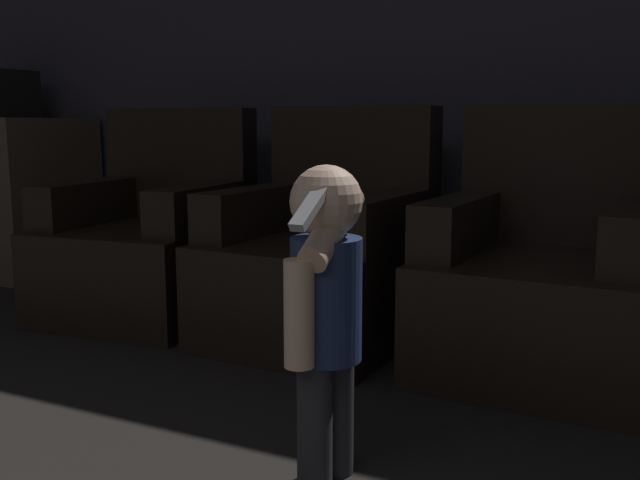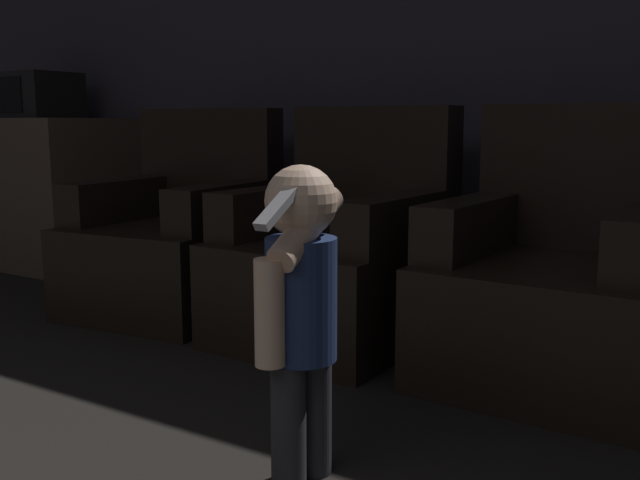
{
  "view_description": "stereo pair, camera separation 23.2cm",
  "coord_description": "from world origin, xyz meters",
  "px_view_note": "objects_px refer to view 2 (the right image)",
  "views": [
    {
      "loc": [
        1.17,
        1.04,
        0.9
      ],
      "look_at": [
        0.16,
        3.1,
        0.52
      ],
      "focal_mm": 40.0,
      "sensor_mm": 36.0,
      "label": 1
    },
    {
      "loc": [
        1.37,
        1.15,
        0.9
      ],
      "look_at": [
        0.16,
        3.1,
        0.52
      ],
      "focal_mm": 40.0,
      "sensor_mm": 36.0,
      "label": 2
    }
  ],
  "objects_px": {
    "armchair_left": "(178,241)",
    "person_toddler": "(300,299)",
    "armchair_right": "(557,285)",
    "microwave": "(33,96)",
    "armchair_middle": "(339,259)"
  },
  "relations": [
    {
      "from": "armchair_right",
      "to": "microwave",
      "type": "height_order",
      "value": "microwave"
    },
    {
      "from": "armchair_left",
      "to": "person_toddler",
      "type": "bearing_deg",
      "value": -43.47
    },
    {
      "from": "armchair_middle",
      "to": "armchair_left",
      "type": "bearing_deg",
      "value": -177.58
    },
    {
      "from": "armchair_right",
      "to": "microwave",
      "type": "distance_m",
      "value": 3.46
    },
    {
      "from": "person_toddler",
      "to": "microwave",
      "type": "bearing_deg",
      "value": -107.47
    },
    {
      "from": "armchair_left",
      "to": "armchair_right",
      "type": "bearing_deg",
      "value": -5.56
    },
    {
      "from": "armchair_right",
      "to": "microwave",
      "type": "bearing_deg",
      "value": 175.64
    },
    {
      "from": "armchair_left",
      "to": "microwave",
      "type": "height_order",
      "value": "microwave"
    },
    {
      "from": "armchair_middle",
      "to": "armchair_right",
      "type": "distance_m",
      "value": 0.9
    },
    {
      "from": "armchair_left",
      "to": "person_toddler",
      "type": "height_order",
      "value": "armchair_left"
    },
    {
      "from": "armchair_right",
      "to": "armchair_left",
      "type": "bearing_deg",
      "value": -177.74
    },
    {
      "from": "armchair_left",
      "to": "microwave",
      "type": "bearing_deg",
      "value": 160.4
    },
    {
      "from": "armchair_right",
      "to": "armchair_middle",
      "type": "bearing_deg",
      "value": -177.75
    },
    {
      "from": "armchair_middle",
      "to": "microwave",
      "type": "relative_size",
      "value": 1.76
    },
    {
      "from": "person_toddler",
      "to": "armchair_left",
      "type": "bearing_deg",
      "value": -118.58
    }
  ]
}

